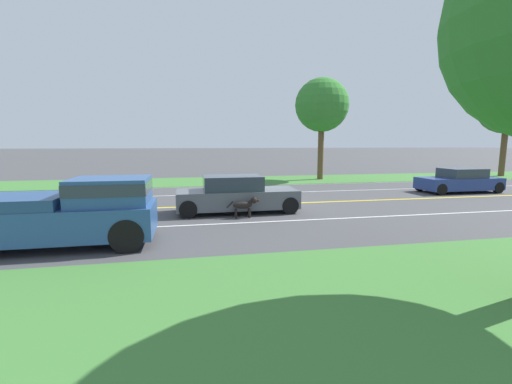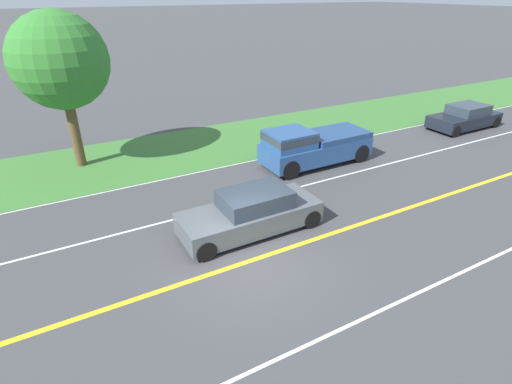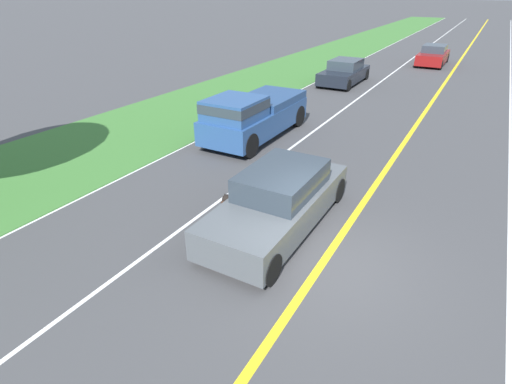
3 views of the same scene
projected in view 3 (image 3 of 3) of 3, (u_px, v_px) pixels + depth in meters
name	position (u px, v px, depth m)	size (l,w,h in m)	color
ground_plane	(323.00, 262.00, 8.60)	(400.00, 400.00, 0.00)	#424244
centre_divider_line	(323.00, 262.00, 8.59)	(0.18, 160.00, 0.01)	yellow
lane_edge_line_right	(98.00, 189.00, 11.67)	(0.14, 160.00, 0.01)	white
lane_dash_same_dir	(193.00, 220.00, 10.13)	(0.10, 160.00, 0.01)	white
lane_dash_oncoming	(510.00, 322.00, 7.06)	(0.10, 160.00, 0.01)	white
grass_verge_right	(34.00, 168.00, 12.98)	(6.00, 160.00, 0.03)	#3D7533
ego_car	(279.00, 201.00, 9.60)	(1.86, 4.80, 1.47)	#51565B
dog	(234.00, 200.00, 10.07)	(0.25, 1.25, 0.80)	black
pickup_truck	(253.00, 115.00, 15.16)	(2.02, 5.22, 1.83)	#284C84
car_trailing_near	(344.00, 72.00, 24.00)	(1.92, 4.49, 1.39)	black
car_trailing_mid	(433.00, 56.00, 29.71)	(1.86, 4.42, 1.41)	maroon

